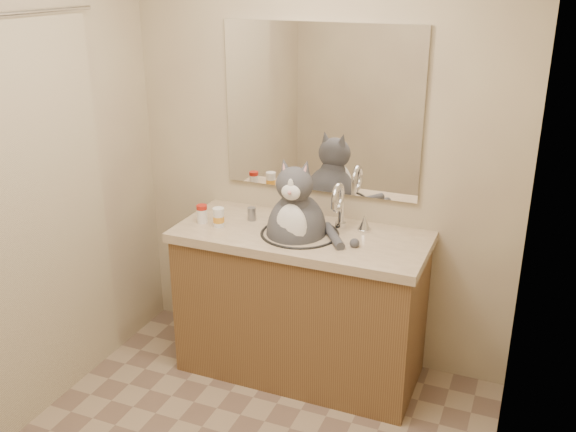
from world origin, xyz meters
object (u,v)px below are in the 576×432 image
object	(u,v)px
pill_bottle_redcap	(202,214)
grey_canister	(252,214)
pill_bottle_orange	(219,218)
cat	(296,226)

from	to	relation	value
pill_bottle_redcap	grey_canister	xyz separation A→B (m)	(0.24, 0.14, -0.01)
pill_bottle_redcap	pill_bottle_orange	xyz separation A→B (m)	(0.11, -0.02, -0.00)
cat	pill_bottle_redcap	xyz separation A→B (m)	(-0.53, -0.05, 0.01)
cat	grey_canister	world-z (taller)	cat
grey_canister	pill_bottle_orange	bearing A→B (deg)	-129.45
pill_bottle_redcap	grey_canister	bearing A→B (deg)	29.93
pill_bottle_orange	grey_canister	distance (m)	0.20
cat	pill_bottle_redcap	size ratio (longest dim) A/B	6.21
pill_bottle_redcap	pill_bottle_orange	bearing A→B (deg)	-8.30
cat	pill_bottle_orange	bearing A→B (deg)	-179.53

